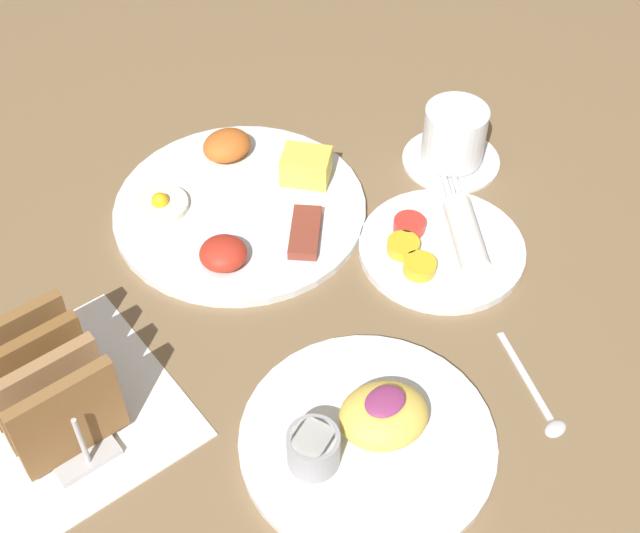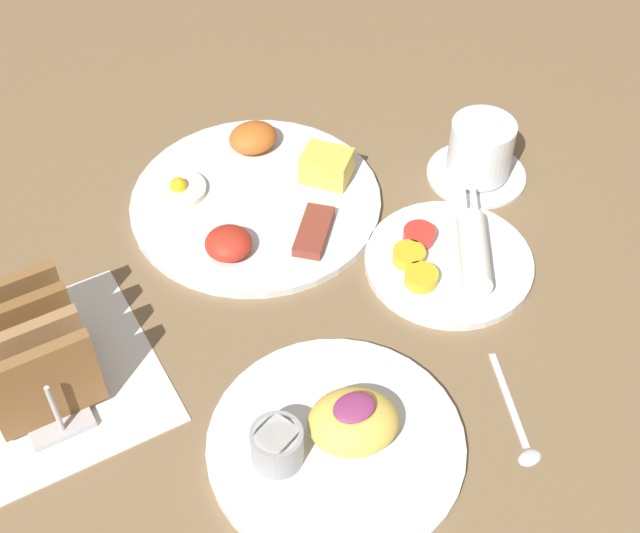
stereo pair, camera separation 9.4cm
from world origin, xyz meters
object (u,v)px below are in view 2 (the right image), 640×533
(plate_breakfast, at_px, (258,196))
(plate_condiments, at_px, (452,260))
(toast_rack, at_px, (31,352))
(plate_foreground, at_px, (335,438))
(coffee_cup, at_px, (480,153))

(plate_breakfast, xyz_separation_m, plate_condiments, (0.14, -0.20, 0.00))
(toast_rack, bearing_deg, plate_breakfast, 22.96)
(plate_condiments, relative_size, plate_foreground, 0.77)
(plate_condiments, relative_size, toast_rack, 1.25)
(plate_condiments, height_order, plate_foreground, plate_foreground)
(plate_breakfast, relative_size, plate_foreground, 1.22)
(plate_breakfast, height_order, toast_rack, toast_rack)
(plate_foreground, distance_m, coffee_cup, 0.42)
(plate_breakfast, bearing_deg, toast_rack, -157.04)
(toast_rack, xyz_separation_m, coffee_cup, (0.55, 0.04, -0.02))
(plate_breakfast, relative_size, coffee_cup, 2.44)
(plate_foreground, bearing_deg, toast_rack, 136.82)
(plate_condiments, distance_m, coffee_cup, 0.16)
(plate_foreground, bearing_deg, coffee_cup, 35.54)
(plate_breakfast, xyz_separation_m, plate_foreground, (-0.09, -0.33, 0.00))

